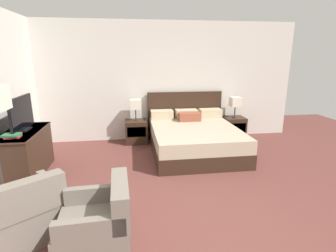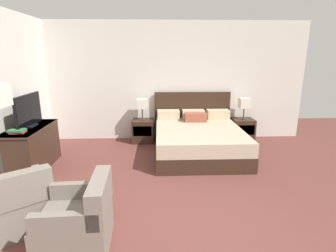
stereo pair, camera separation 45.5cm
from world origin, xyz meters
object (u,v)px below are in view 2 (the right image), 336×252
(armchair_companion, at_px, (79,222))
(book_blue_cover, at_px, (17,130))
(armchair_by_window, at_px, (17,205))
(nightstand_right, at_px, (242,130))
(table_lamp_right, at_px, (244,103))
(table_lamp_left, at_px, (142,104))
(dresser, at_px, (31,148))
(tv, at_px, (28,111))
(bed, at_px, (198,138))
(nightstand_left, at_px, (143,131))
(book_red_cover, at_px, (18,132))

(armchair_companion, bearing_deg, book_blue_cover, 129.98)
(armchair_by_window, xyz_separation_m, armchair_companion, (0.80, -0.35, 0.00))
(nightstand_right, distance_m, table_lamp_right, 0.62)
(table_lamp_left, bearing_deg, book_blue_cover, -136.36)
(dresser, xyz_separation_m, tv, (0.00, 0.07, 0.63))
(bed, height_order, table_lamp_left, bed)
(table_lamp_left, xyz_separation_m, armchair_companion, (-0.46, -3.47, -0.60))
(nightstand_left, xyz_separation_m, dresser, (-1.85, -1.44, 0.13))
(table_lamp_right, height_order, book_blue_cover, table_lamp_right)
(dresser, bearing_deg, armchair_companion, -55.46)
(table_lamp_left, height_order, armchair_companion, table_lamp_left)
(table_lamp_left, bearing_deg, nightstand_left, -90.00)
(bed, distance_m, table_lamp_left, 1.50)
(nightstand_right, distance_m, armchair_by_window, 4.75)
(tv, bearing_deg, table_lamp_left, 36.50)
(bed, bearing_deg, tv, -168.17)
(nightstand_left, height_order, tv, tv)
(table_lamp_left, height_order, book_blue_cover, table_lamp_left)
(nightstand_left, height_order, table_lamp_right, table_lamp_right)
(armchair_companion, bearing_deg, dresser, 124.54)
(nightstand_right, bearing_deg, dresser, -161.01)
(book_red_cover, bearing_deg, tv, 89.60)
(bed, distance_m, armchair_by_window, 3.40)
(nightstand_left, xyz_separation_m, tv, (-1.85, -1.37, 0.76))
(nightstand_right, bearing_deg, tv, -161.88)
(tv, relative_size, book_red_cover, 4.05)
(nightstand_right, bearing_deg, bed, -147.70)
(table_lamp_right, relative_size, armchair_companion, 0.63)
(bed, height_order, dresser, bed)
(bed, height_order, armchair_by_window, bed)
(nightstand_left, bearing_deg, book_red_cover, -136.13)
(table_lamp_right, bearing_deg, nightstand_left, -179.96)
(nightstand_left, height_order, book_blue_cover, book_blue_cover)
(nightstand_right, bearing_deg, book_red_cover, -156.93)
(table_lamp_left, relative_size, table_lamp_right, 1.00)
(bed, relative_size, armchair_by_window, 2.18)
(book_blue_cover, bearing_deg, dresser, 87.16)
(table_lamp_right, xyz_separation_m, book_red_cover, (-4.19, -1.78, -0.12))
(nightstand_left, relative_size, table_lamp_right, 1.08)
(book_red_cover, bearing_deg, book_blue_cover, 180.00)
(bed, bearing_deg, armchair_companion, -120.74)
(nightstand_left, distance_m, table_lamp_left, 0.62)
(nightstand_right, height_order, book_red_cover, book_red_cover)
(nightstand_left, bearing_deg, armchair_by_window, -111.91)
(nightstand_left, bearing_deg, table_lamp_left, 90.00)
(tv, bearing_deg, book_blue_cover, -92.71)
(dresser, bearing_deg, bed, 13.11)
(nightstand_left, xyz_separation_m, book_red_cover, (-1.85, -1.78, 0.51))
(armchair_companion, bearing_deg, tv, 123.58)
(table_lamp_left, distance_m, table_lamp_right, 2.33)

